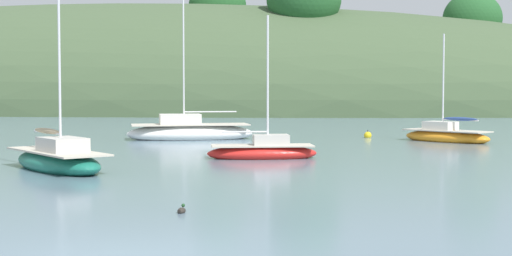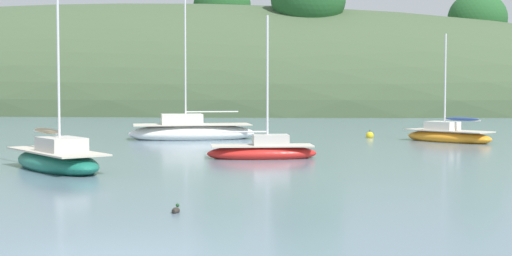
# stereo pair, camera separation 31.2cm
# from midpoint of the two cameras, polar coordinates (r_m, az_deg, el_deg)

# --- Properties ---
(far_shoreline_hill) EXTENTS (150.00, 36.00, 28.35)m
(far_shoreline_hill) POSITION_cam_midpoint_polar(r_m,az_deg,el_deg) (93.03, -10.86, 1.31)
(far_shoreline_hill) COLOR #425638
(far_shoreline_hill) RESTS_ON ground
(sailboat_teal_outer) EXTENTS (5.03, 4.57, 5.98)m
(sailboat_teal_outer) POSITION_cam_midpoint_polar(r_m,az_deg,el_deg) (42.72, 14.22, -0.54)
(sailboat_teal_outer) COLOR orange
(sailboat_teal_outer) RESTS_ON ground
(sailboat_navy_dinghy) EXTENTS (7.49, 4.35, 8.24)m
(sailboat_navy_dinghy) POSITION_cam_midpoint_polar(r_m,az_deg,el_deg) (43.45, -4.62, -0.28)
(sailboat_navy_dinghy) COLOR white
(sailboat_navy_dinghy) RESTS_ON ground
(sailboat_cream_ketch) EXTENTS (5.41, 5.51, 7.96)m
(sailboat_cream_ketch) POSITION_cam_midpoint_polar(r_m,az_deg,el_deg) (28.51, -14.20, -2.28)
(sailboat_cream_ketch) COLOR #196B56
(sailboat_cream_ketch) RESTS_ON ground
(sailboat_orange_cutter) EXTENTS (4.80, 2.46, 6.08)m
(sailboat_orange_cutter) POSITION_cam_midpoint_polar(r_m,az_deg,el_deg) (32.01, 0.79, -1.72)
(sailboat_orange_cutter) COLOR red
(sailboat_orange_cutter) RESTS_ON ground
(mooring_buoy_inner) EXTENTS (0.44, 0.44, 0.54)m
(mooring_buoy_inner) POSITION_cam_midpoint_polar(r_m,az_deg,el_deg) (45.20, 8.61, -0.55)
(mooring_buoy_inner) COLOR yellow
(mooring_buoy_inner) RESTS_ON ground
(duck_lone_left) EXTENTS (0.21, 0.43, 0.24)m
(duck_lone_left) POSITION_cam_midpoint_polar(r_m,az_deg,el_deg) (18.55, -5.47, -6.08)
(duck_lone_left) COLOR #2D2823
(duck_lone_left) RESTS_ON ground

